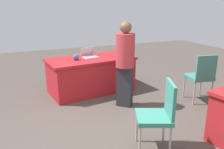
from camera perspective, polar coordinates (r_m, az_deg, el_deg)
name	(u,v)px	position (r m, az deg, el deg)	size (l,w,h in m)	color
ground_plane	(107,137)	(3.58, -1.31, -14.93)	(14.40, 14.40, 0.00)	#4C423D
table_foreground	(91,74)	(5.20, -5.11, 0.02)	(1.94, 1.13, 0.76)	#AD1E23
chair_near_front	(201,75)	(4.87, 20.90, -0.04)	(0.51, 0.51, 0.97)	#9E9993
chair_tucked_right	(159,112)	(3.11, 11.44, -8.99)	(0.58, 0.58, 0.96)	#9E9993
person_presenter	(125,61)	(4.29, 3.21, 3.32)	(0.48, 0.48, 1.59)	#26262D
laptop_silver	(90,55)	(5.16, -5.44, 4.66)	(0.37, 0.35, 0.21)	silver
yarn_ball	(76,57)	(4.92, -8.77, 4.21)	(0.13, 0.13, 0.13)	#3F5999
scissors_red	(113,56)	(5.27, 0.25, 4.60)	(0.18, 0.04, 0.01)	red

